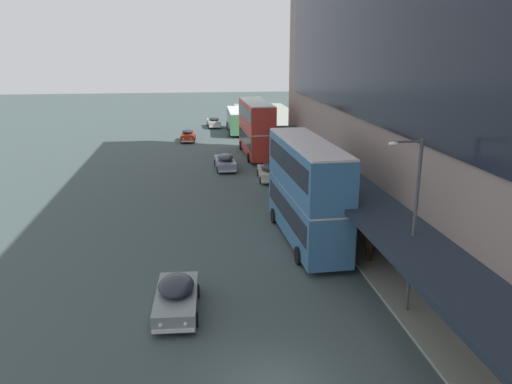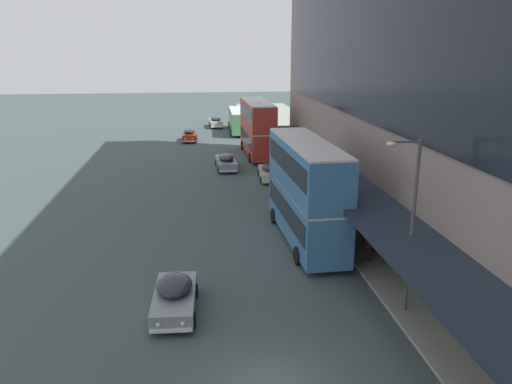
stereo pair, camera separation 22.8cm
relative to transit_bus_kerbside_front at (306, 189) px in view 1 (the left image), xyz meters
name	(u,v)px [view 1 (the left image)]	position (x,y,z in m)	size (l,w,h in m)	color
transit_bus_kerbside_front	(306,189)	(0.00, 0.00, 0.00)	(3.05, 10.62, 6.22)	teal
transit_bus_kerbside_rear	(237,119)	(-0.40, 41.18, -1.55)	(2.95, 10.07, 3.14)	#4C935C
transit_bus_kerbside_far	(256,127)	(0.21, 25.37, -0.16)	(2.96, 10.44, 5.92)	#B73126
sedan_second_mid	(225,162)	(-3.61, 19.45, -2.60)	(2.01, 5.01, 1.52)	slate
sedan_lead_near	(214,122)	(-3.47, 46.31, -2.58)	(2.02, 4.66, 1.56)	beige
sedan_oncoming_front	(176,296)	(-7.63, -7.65, -2.61)	(2.10, 4.56, 1.50)	slate
sedan_trailing_near	(188,135)	(-7.25, 35.14, -2.60)	(1.90, 4.31, 1.53)	#A52810
sedan_far_back	(270,171)	(0.08, 14.86, -2.59)	(2.12, 4.45, 1.57)	beige
pedestrian_at_kerb	(370,243)	(2.75, -3.71, -2.18)	(0.60, 0.34, 1.86)	#301E13
street_lamp	(412,216)	(2.47, -9.05, 1.26)	(1.50, 0.28, 7.77)	#4C4C51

